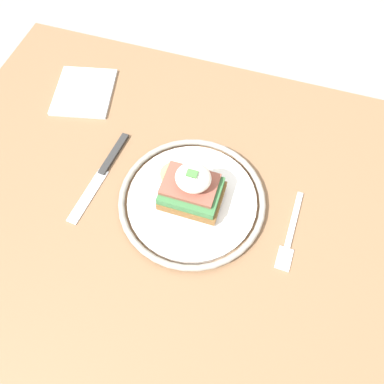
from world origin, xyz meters
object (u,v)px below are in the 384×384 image
(plate, at_px, (192,200))
(sandwich, at_px, (192,188))
(knife, at_px, (104,169))
(napkin, at_px, (84,92))
(fork, at_px, (290,234))

(plate, height_order, sandwich, sandwich)
(sandwich, relative_size, knife, 0.60)
(sandwich, bearing_deg, napkin, -31.07)
(fork, bearing_deg, sandwich, -3.73)
(fork, bearing_deg, plate, -2.95)
(plate, bearing_deg, knife, -5.10)
(knife, distance_m, napkin, 0.19)
(sandwich, bearing_deg, plate, 123.16)
(plate, xyz_separation_m, knife, (0.16, -0.01, -0.01))
(plate, distance_m, knife, 0.16)
(plate, xyz_separation_m, napkin, (0.27, -0.16, -0.00))
(plate, height_order, napkin, plate)
(sandwich, relative_size, napkin, 0.91)
(plate, distance_m, fork, 0.16)
(knife, bearing_deg, plate, 174.90)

